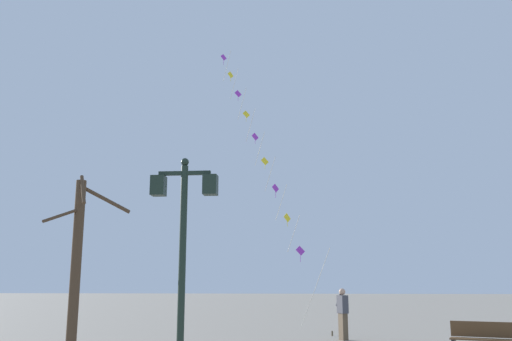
{
  "coord_description": "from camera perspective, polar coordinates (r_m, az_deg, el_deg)",
  "views": [
    {
      "loc": [
        0.17,
        -2.86,
        1.89
      ],
      "look_at": [
        -1.83,
        18.9,
        6.39
      ],
      "focal_mm": 38.45,
      "sensor_mm": 36.0,
      "label": 1
    }
  ],
  "objects": [
    {
      "name": "ground_plane",
      "position": [
        22.94,
        5.01,
        -16.32
      ],
      "size": [
        160.0,
        160.0,
        0.0
      ],
      "primitive_type": "plane",
      "color": "gray"
    },
    {
      "name": "kite_flyer",
      "position": [
        19.49,
        9.01,
        -14.39
      ],
      "size": [
        0.43,
        0.61,
        1.71
      ],
      "rotation": [
        0.0,
        0.0,
        2.06
      ],
      "color": "brown",
      "rests_on": "ground_plane"
    },
    {
      "name": "twin_lantern_lamp_post",
      "position": [
        10.97,
        -7.57,
        -5.51
      ],
      "size": [
        1.34,
        0.28,
        4.37
      ],
      "color": "#1E2D23",
      "rests_on": "ground_plane"
    },
    {
      "name": "kite_train",
      "position": [
        26.55,
        0.58,
        1.82
      ],
      "size": [
        5.74,
        9.22,
        15.14
      ],
      "color": "brown",
      "rests_on": "ground_plane"
    },
    {
      "name": "bare_tree",
      "position": [
        15.08,
        -18.11,
        -8.95
      ],
      "size": [
        1.63,
        1.99,
        4.71
      ],
      "color": "#4C3826",
      "rests_on": "ground_plane"
    },
    {
      "name": "park_bench",
      "position": [
        16.1,
        22.52,
        -15.91
      ],
      "size": [
        1.65,
        0.97,
        0.89
      ],
      "rotation": [
        0.0,
        0.0,
        -0.35
      ],
      "color": "brown",
      "rests_on": "ground_plane"
    }
  ]
}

